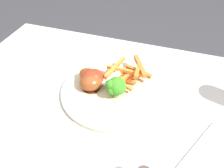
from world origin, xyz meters
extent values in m
cube|color=#B7B7BC|center=(0.00, 0.00, 0.73)|extent=(1.08, 0.65, 0.03)
cylinder|color=gray|center=(-0.48, 0.26, 0.36)|extent=(0.06, 0.06, 0.72)
cylinder|color=beige|center=(-0.05, 0.04, 0.75)|extent=(0.29, 0.29, 0.01)
cylinder|color=#7AB252|center=(-0.03, 0.02, 0.77)|extent=(0.02, 0.02, 0.02)
sphere|color=#358320|center=(-0.03, 0.02, 0.80)|extent=(0.05, 0.05, 0.05)
sphere|color=#358320|center=(-0.05, 0.01, 0.81)|extent=(0.03, 0.03, 0.03)
sphere|color=#358320|center=(-0.05, 0.02, 0.80)|extent=(0.03, 0.03, 0.03)
sphere|color=#358320|center=(-0.04, 0.00, 0.79)|extent=(0.02, 0.02, 0.02)
sphere|color=#358320|center=(-0.05, 0.02, 0.79)|extent=(0.02, 0.02, 0.02)
cube|color=orange|center=(-0.03, 0.09, 0.76)|extent=(0.06, 0.05, 0.01)
cube|color=orange|center=(-0.06, 0.10, 0.79)|extent=(0.03, 0.11, 0.01)
cube|color=orange|center=(-0.04, 0.10, 0.79)|extent=(0.10, 0.01, 0.01)
cube|color=orange|center=(-0.02, 0.08, 0.77)|extent=(0.06, 0.01, 0.01)
cube|color=orange|center=(-0.02, 0.09, 0.78)|extent=(0.05, 0.06, 0.01)
cube|color=orange|center=(-0.05, 0.12, 0.76)|extent=(0.06, 0.05, 0.01)
cube|color=orange|center=(0.01, 0.09, 0.80)|extent=(0.02, 0.06, 0.01)
cube|color=orange|center=(-0.06, 0.08, 0.76)|extent=(0.08, 0.02, 0.01)
cube|color=orange|center=(-0.04, 0.06, 0.78)|extent=(0.10, 0.05, 0.01)
cube|color=orange|center=(-0.01, 0.09, 0.77)|extent=(0.08, 0.08, 0.01)
cube|color=orange|center=(-0.03, 0.10, 0.76)|extent=(0.08, 0.05, 0.01)
cube|color=orange|center=(-0.02, 0.10, 0.77)|extent=(0.02, 0.07, 0.01)
cube|color=#CC6528|center=(0.01, 0.11, 0.79)|extent=(0.08, 0.04, 0.01)
cube|color=#D16728|center=(0.01, 0.12, 0.80)|extent=(0.06, 0.09, 0.01)
cylinder|color=#601A0E|center=(-0.11, 0.04, 0.76)|extent=(0.05, 0.05, 0.00)
ellipsoid|color=maroon|center=(-0.11, 0.04, 0.78)|extent=(0.09, 0.09, 0.05)
cylinder|color=beige|center=(-0.07, 0.07, 0.78)|extent=(0.04, 0.03, 0.01)
sphere|color=silver|center=(-0.05, 0.08, 0.78)|extent=(0.02, 0.02, 0.02)
cylinder|color=#56240A|center=(-0.12, 0.05, 0.76)|extent=(0.04, 0.04, 0.00)
ellipsoid|color=brown|center=(-0.12, 0.05, 0.78)|extent=(0.09, 0.06, 0.04)
cylinder|color=beige|center=(-0.06, 0.03, 0.78)|extent=(0.04, 0.02, 0.01)
sphere|color=silver|center=(-0.04, 0.03, 0.78)|extent=(0.02, 0.02, 0.02)
cylinder|color=#592410|center=(-0.11, 0.03, 0.76)|extent=(0.05, 0.05, 0.00)
ellipsoid|color=brown|center=(-0.11, 0.03, 0.78)|extent=(0.09, 0.09, 0.05)
cylinder|color=beige|center=(-0.07, 0.06, 0.78)|extent=(0.04, 0.03, 0.01)
sphere|color=silver|center=(-0.05, 0.07, 0.78)|extent=(0.02, 0.02, 0.02)
cube|color=silver|center=(0.19, -0.07, 0.75)|extent=(0.10, 0.18, 0.00)
camera|label=1|loc=(0.09, -0.40, 1.20)|focal=35.58mm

